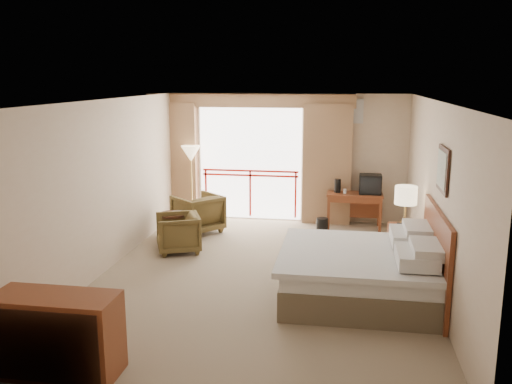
% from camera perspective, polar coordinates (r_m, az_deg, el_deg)
% --- Properties ---
extents(floor, '(7.00, 7.00, 0.00)m').
position_cam_1_polar(floor, '(8.53, 0.70, -8.83)').
color(floor, '#87755B').
rests_on(floor, ground).
extents(ceiling, '(7.00, 7.00, 0.00)m').
position_cam_1_polar(ceiling, '(7.98, 0.75, 9.61)').
color(ceiling, white).
rests_on(ceiling, wall_back).
extents(wall_back, '(5.00, 0.00, 5.00)m').
position_cam_1_polar(wall_back, '(11.56, 3.33, 3.63)').
color(wall_back, beige).
rests_on(wall_back, ground).
extents(wall_front, '(5.00, 0.00, 5.00)m').
position_cam_1_polar(wall_front, '(4.84, -5.57, -8.42)').
color(wall_front, beige).
rests_on(wall_front, ground).
extents(wall_left, '(0.00, 7.00, 7.00)m').
position_cam_1_polar(wall_left, '(8.86, -15.48, 0.62)').
color(wall_left, beige).
rests_on(wall_left, ground).
extents(wall_right, '(0.00, 7.00, 7.00)m').
position_cam_1_polar(wall_right, '(8.16, 18.35, -0.51)').
color(wall_right, beige).
rests_on(wall_right, ground).
extents(balcony_door, '(2.40, 0.00, 2.40)m').
position_cam_1_polar(balcony_door, '(11.68, -0.61, 2.99)').
color(balcony_door, white).
rests_on(balcony_door, wall_back).
extents(balcony_railing, '(2.09, 0.03, 1.02)m').
position_cam_1_polar(balcony_railing, '(11.73, -0.62, 1.10)').
color(balcony_railing, red).
rests_on(balcony_railing, wall_back).
extents(curtain_left, '(1.00, 0.26, 2.50)m').
position_cam_1_polar(curtain_left, '(11.94, -8.55, 3.29)').
color(curtain_left, brown).
rests_on(curtain_left, wall_back).
extents(curtain_right, '(1.00, 0.26, 2.50)m').
position_cam_1_polar(curtain_right, '(11.38, 7.51, 2.90)').
color(curtain_right, brown).
rests_on(curtain_right, wall_back).
extents(valance, '(4.40, 0.22, 0.28)m').
position_cam_1_polar(valance, '(11.44, -0.71, 9.60)').
color(valance, brown).
rests_on(valance, wall_back).
extents(hvac_vent, '(0.50, 0.04, 0.50)m').
position_cam_1_polar(hvac_vent, '(11.37, 9.97, 8.39)').
color(hvac_vent, silver).
rests_on(hvac_vent, wall_back).
extents(bed, '(2.13, 2.06, 0.97)m').
position_cam_1_polar(bed, '(7.76, 11.13, -8.26)').
color(bed, brown).
rests_on(bed, floor).
extents(headboard, '(0.06, 2.10, 1.30)m').
position_cam_1_polar(headboard, '(7.76, 18.38, -6.50)').
color(headboard, maroon).
rests_on(headboard, wall_right).
extents(framed_art, '(0.04, 0.72, 0.60)m').
position_cam_1_polar(framed_art, '(7.49, 19.07, 2.25)').
color(framed_art, black).
rests_on(framed_art, wall_right).
extents(nightstand, '(0.50, 0.58, 0.66)m').
position_cam_1_polar(nightstand, '(9.21, 15.25, -5.49)').
color(nightstand, maroon).
rests_on(nightstand, floor).
extents(table_lamp, '(0.36, 0.36, 0.63)m').
position_cam_1_polar(table_lamp, '(9.05, 15.50, -0.41)').
color(table_lamp, tan).
rests_on(table_lamp, nightstand).
extents(phone, '(0.20, 0.16, 0.08)m').
position_cam_1_polar(phone, '(8.96, 15.16, -3.50)').
color(phone, black).
rests_on(phone, nightstand).
extents(desk, '(1.11, 0.54, 0.73)m').
position_cam_1_polar(desk, '(11.23, 10.32, -0.87)').
color(desk, maroon).
rests_on(desk, floor).
extents(tv, '(0.44, 0.35, 0.40)m').
position_cam_1_polar(tv, '(11.11, 11.94, 0.81)').
color(tv, black).
rests_on(tv, desk).
extents(coffee_maker, '(0.16, 0.16, 0.28)m').
position_cam_1_polar(coffee_maker, '(11.12, 8.58, 0.64)').
color(coffee_maker, black).
rests_on(coffee_maker, desk).
extents(cup, '(0.08, 0.08, 0.10)m').
position_cam_1_polar(cup, '(11.09, 9.33, 0.09)').
color(cup, white).
rests_on(cup, desk).
extents(wastebasket, '(0.27, 0.27, 0.28)m').
position_cam_1_polar(wastebasket, '(10.88, 6.98, -3.48)').
color(wastebasket, black).
rests_on(wastebasket, floor).
extents(armchair_far, '(1.16, 1.16, 0.76)m').
position_cam_1_polar(armchair_far, '(10.92, -6.10, -4.17)').
color(armchair_far, '#4A3A1C').
rests_on(armchair_far, floor).
extents(armchair_near, '(0.97, 0.95, 0.68)m').
position_cam_1_polar(armchair_near, '(9.77, -8.15, -6.20)').
color(armchair_near, '#4A3A1C').
rests_on(armchair_near, floor).
extents(side_table, '(0.53, 0.53, 0.57)m').
position_cam_1_polar(side_table, '(10.11, -8.78, -3.26)').
color(side_table, black).
rests_on(side_table, floor).
extents(book, '(0.23, 0.27, 0.02)m').
position_cam_1_polar(book, '(10.06, -8.81, -2.24)').
color(book, white).
rests_on(book, side_table).
extents(floor_lamp, '(0.41, 0.41, 1.61)m').
position_cam_1_polar(floor_lamp, '(11.54, -6.87, 3.74)').
color(floor_lamp, tan).
rests_on(floor_lamp, floor).
extents(dresser, '(1.30, 0.55, 0.86)m').
position_cam_1_polar(dresser, '(6.13, -20.29, -13.92)').
color(dresser, maroon).
rests_on(dresser, floor).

